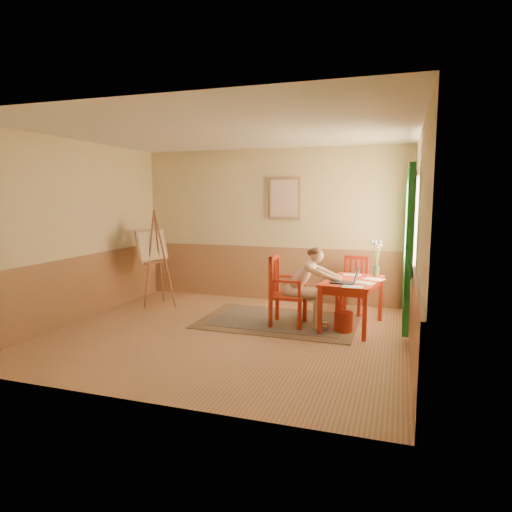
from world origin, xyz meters
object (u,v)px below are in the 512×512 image
(chair_left, at_px, (285,291))
(laptop, at_px, (347,280))
(chair_back, at_px, (353,285))
(figure, at_px, (306,283))
(easel, at_px, (154,249))
(table, at_px, (352,286))

(chair_left, height_order, laptop, chair_left)
(chair_back, distance_m, figure, 1.24)
(easel, bearing_deg, figure, -10.15)
(table, distance_m, easel, 3.53)
(figure, height_order, easel, easel)
(chair_left, xyz_separation_m, easel, (-2.52, 0.52, 0.48))
(easel, bearing_deg, laptop, -10.25)
(figure, relative_size, easel, 0.70)
(table, distance_m, chair_back, 0.91)
(table, height_order, easel, easel)
(table, bearing_deg, chair_left, -168.29)
(chair_left, distance_m, laptop, 0.97)
(chair_left, xyz_separation_m, laptop, (0.93, -0.11, 0.23))
(table, bearing_deg, laptop, -97.77)
(figure, relative_size, laptop, 2.98)
(table, relative_size, figure, 1.07)
(table, relative_size, easel, 0.76)
(table, height_order, laptop, laptop)
(table, bearing_deg, figure, -163.73)
(easel, bearing_deg, table, -5.17)
(chair_left, distance_m, easel, 2.62)
(chair_back, height_order, laptop, laptop)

